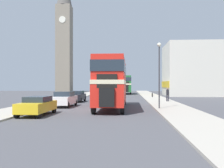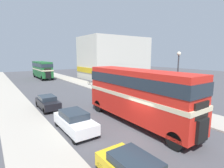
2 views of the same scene
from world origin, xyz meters
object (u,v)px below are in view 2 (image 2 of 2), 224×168
at_px(bus_distant, 42,68).
at_px(pedestrian_walking, 129,87).
at_px(car_parked_mid, 75,121).
at_px(bicycle_on_pavement, 90,83).
at_px(street_lamp, 178,74).
at_px(car_parked_far, 48,102).
at_px(double_decker_bus, 137,92).

relative_size(bus_distant, pedestrian_walking, 5.96).
xyz_separation_m(car_parked_mid, bicycle_on_pavement, (10.38, 16.97, -0.30)).
distance_m(pedestrian_walking, street_lamp, 9.97).
bearing_deg(pedestrian_walking, bicycle_on_pavement, 95.71).
bearing_deg(car_parked_far, pedestrian_walking, 1.34).
bearing_deg(car_parked_mid, bus_distant, 80.05).
height_order(car_parked_mid, street_lamp, street_lamp).
xyz_separation_m(double_decker_bus, bus_distant, (0.81, 34.18, -0.20)).
bearing_deg(car_parked_far, car_parked_mid, -88.97).
relative_size(car_parked_mid, bicycle_on_pavement, 2.50).
bearing_deg(bus_distant, street_lamp, -84.33).
xyz_separation_m(double_decker_bus, car_parked_mid, (-4.93, 1.44, -1.89)).
bearing_deg(street_lamp, bicycle_on_pavement, 86.55).
xyz_separation_m(bus_distant, bicycle_on_pavement, (4.63, -15.77, -1.99)).
xyz_separation_m(double_decker_bus, bicycle_on_pavement, (5.45, 18.41, -2.20)).
xyz_separation_m(double_decker_bus, car_parked_far, (-5.05, 8.23, -1.94)).
xyz_separation_m(car_parked_mid, car_parked_far, (-0.12, 6.79, -0.05)).
height_order(bus_distant, car_parked_mid, bus_distant).
bearing_deg(car_parked_far, bus_distant, 77.26).
bearing_deg(double_decker_bus, bus_distant, 88.64).
relative_size(bus_distant, car_parked_mid, 2.28).
relative_size(double_decker_bus, car_parked_far, 2.85).
relative_size(bicycle_on_pavement, street_lamp, 0.30).
height_order(double_decker_bus, car_parked_mid, double_decker_bus).
relative_size(double_decker_bus, car_parked_mid, 2.53).
distance_m(car_parked_far, bicycle_on_pavement, 14.63).
bearing_deg(bus_distant, bicycle_on_pavement, -73.63).
height_order(bus_distant, car_parked_far, bus_distant).
xyz_separation_m(car_parked_far, pedestrian_walking, (11.49, 0.27, 0.33)).
bearing_deg(bicycle_on_pavement, double_decker_bus, -106.48).
bearing_deg(pedestrian_walking, bus_distant, 102.35).
distance_m(double_decker_bus, bicycle_on_pavement, 19.32).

